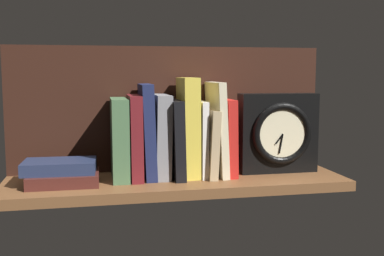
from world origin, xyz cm
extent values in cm
cube|color=brown|center=(0.00, 0.00, -1.25)|extent=(86.05, 24.67, 2.50)
cube|color=black|center=(0.00, 11.73, 16.93)|extent=(86.05, 1.20, 33.87)
cube|color=#476B44|center=(-14.15, 2.80, 10.21)|extent=(4.11, 14.76, 20.42)
cube|color=maroon|center=(-10.32, 2.80, 10.59)|extent=(3.09, 14.91, 21.20)
cube|color=#192147|center=(-7.13, 2.80, 11.98)|extent=(3.59, 13.52, 24.03)
cube|color=gray|center=(-3.56, 2.80, 10.62)|extent=(4.22, 13.20, 21.32)
cube|color=black|center=(-0.07, 2.80, 9.93)|extent=(3.13, 16.66, 19.91)
cube|color=gold|center=(3.55, 2.80, 12.76)|extent=(4.28, 12.92, 25.57)
cube|color=silver|center=(6.66, 2.80, 9.77)|extent=(1.65, 13.64, 19.55)
cube|color=tan|center=(8.85, 2.80, 8.69)|extent=(2.96, 16.44, 17.47)
cube|color=beige|center=(11.19, 2.80, 12.19)|extent=(3.13, 15.43, 24.44)
cube|color=red|center=(13.69, 2.80, 9.96)|extent=(2.86, 14.39, 19.97)
cube|color=black|center=(28.06, 2.37, 10.64)|extent=(21.29, 5.40, 21.29)
torus|color=black|center=(28.06, -0.73, 10.81)|extent=(16.45, 2.02, 16.45)
cylinder|color=beige|center=(28.06, -0.73, 10.81)|extent=(13.28, 0.60, 13.28)
cube|color=black|center=(27.08, -1.23, 9.52)|extent=(2.20, 0.30, 2.77)
cube|color=black|center=(27.62, -1.23, 8.25)|extent=(1.18, 0.30, 5.17)
torus|color=black|center=(28.06, -0.33, 20.04)|extent=(2.44, 0.44, 2.44)
cube|color=#471E19|center=(-27.81, -0.82, 1.42)|extent=(16.71, 12.19, 2.83)
cube|color=#232D4C|center=(-28.73, -0.40, 4.30)|extent=(17.52, 11.41, 2.94)
camera|label=1|loc=(-19.76, -113.93, 26.85)|focal=43.26mm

